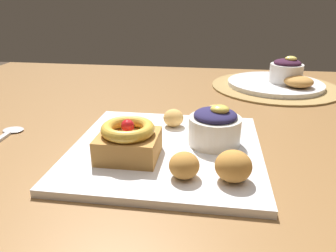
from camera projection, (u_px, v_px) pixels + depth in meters
dining_table at (190, 152)px, 0.73m from camera, size 1.49×1.03×0.73m
woven_placemat at (275, 87)px, 0.92m from camera, size 0.35×0.35×0.00m
front_plate at (166, 150)px, 0.54m from camera, size 0.31×0.31×0.01m
cake_slice at (128, 140)px, 0.49m from camera, size 0.09×0.08×0.06m
berry_ramekin at (215, 127)px, 0.53m from camera, size 0.09×0.09×0.07m
fritter_front at (215, 114)px, 0.62m from camera, size 0.04×0.04×0.04m
fritter_middle at (233, 166)px, 0.43m from camera, size 0.05×0.05×0.04m
fritter_back at (184, 165)px, 0.44m from camera, size 0.04×0.04×0.04m
fritter_extra at (173, 118)px, 0.61m from camera, size 0.04×0.04×0.03m
back_plate at (275, 84)px, 0.92m from camera, size 0.26×0.26×0.01m
back_ramekin at (286, 71)px, 0.89m from camera, size 0.09×0.09×0.07m
back_pastry at (299, 82)px, 0.85m from camera, size 0.07×0.07×0.03m
spoon at (5, 135)px, 0.60m from camera, size 0.04×0.13×0.00m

